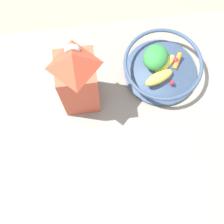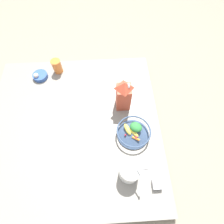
% 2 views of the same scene
% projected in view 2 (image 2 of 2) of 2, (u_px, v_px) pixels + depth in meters
% --- Properties ---
extents(ground_plane, '(6.00, 6.00, 0.00)m').
position_uv_depth(ground_plane, '(74.00, 127.00, 1.21)').
color(ground_plane, gray).
extents(countertop, '(1.16, 1.16, 0.05)m').
position_uv_depth(countertop, '(73.00, 125.00, 1.19)').
color(countertop, gray).
rests_on(countertop, ground_plane).
extents(fruit_bowl, '(0.22, 0.22, 0.09)m').
position_uv_depth(fruit_bowl, '(133.00, 132.00, 1.10)').
color(fruit_bowl, '#384C6B').
rests_on(fruit_bowl, countertop).
extents(milk_carton, '(0.09, 0.09, 0.25)m').
position_uv_depth(milk_carton, '(124.00, 95.00, 1.13)').
color(milk_carton, '#CC4C33').
rests_on(milk_carton, countertop).
extents(yogurt_tub, '(0.12, 0.14, 0.23)m').
position_uv_depth(yogurt_tub, '(130.00, 171.00, 0.96)').
color(yogurt_tub, white).
rests_on(yogurt_tub, countertop).
extents(drinking_cup, '(0.07, 0.07, 0.11)m').
position_uv_depth(drinking_cup, '(57.00, 66.00, 1.34)').
color(drinking_cup, orange).
rests_on(drinking_cup, countertop).
extents(spice_jar, '(0.05, 0.05, 0.04)m').
position_uv_depth(spice_jar, '(157.00, 185.00, 0.97)').
color(spice_jar, silver).
rests_on(spice_jar, countertop).
extents(garlic_bowl, '(0.11, 0.11, 0.06)m').
position_uv_depth(garlic_bowl, '(40.00, 76.00, 1.35)').
color(garlic_bowl, '#3356A3').
rests_on(garlic_bowl, countertop).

